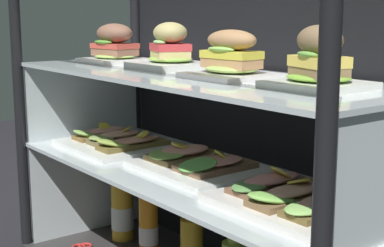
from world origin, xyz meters
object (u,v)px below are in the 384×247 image
object	(u,v)px
plated_roll_sandwich_near_left_corner	(115,47)
plated_roll_sandwich_mid_right	(319,64)
juice_bottle_back_right	(192,246)
open_sandwich_tray_mid_right	(197,162)
plated_roll_sandwich_far_right	(231,59)
plated_roll_sandwich_mid_left	(170,51)
juice_bottle_front_right_end	(149,226)
juice_bottle_back_left	(122,209)
open_sandwich_tray_near_right_corner	(116,141)
open_sandwich_tray_far_right	(293,199)

from	to	relation	value
plated_roll_sandwich_near_left_corner	plated_roll_sandwich_mid_right	world-z (taller)	plated_roll_sandwich_mid_right
juice_bottle_back_right	plated_roll_sandwich_near_left_corner	bearing A→B (deg)	-171.21
plated_roll_sandwich_near_left_corner	open_sandwich_tray_mid_right	distance (m)	0.48
plated_roll_sandwich_far_right	open_sandwich_tray_mid_right	bearing A→B (deg)	173.17
plated_roll_sandwich_mid_left	juice_bottle_back_right	size ratio (longest dim) A/B	0.82
plated_roll_sandwich_far_right	juice_bottle_front_right_end	size ratio (longest dim) A/B	0.73
plated_roll_sandwich_mid_right	juice_bottle_back_left	distance (m)	0.97
plated_roll_sandwich_near_left_corner	plated_roll_sandwich_mid_right	bearing A→B (deg)	-0.09
plated_roll_sandwich_mid_right	juice_bottle_back_right	distance (m)	0.71
plated_roll_sandwich_near_left_corner	plated_roll_sandwich_mid_left	size ratio (longest dim) A/B	0.97
plated_roll_sandwich_mid_right	juice_bottle_back_left	bearing A→B (deg)	177.42
plated_roll_sandwich_mid_right	plated_roll_sandwich_mid_left	bearing A→B (deg)	177.88
open_sandwich_tray_near_right_corner	open_sandwich_tray_far_right	bearing A→B (deg)	0.27
plated_roll_sandwich_near_left_corner	juice_bottle_front_right_end	xyz separation A→B (m)	(0.14, 0.02, -0.52)
plated_roll_sandwich_near_left_corner	juice_bottle_front_right_end	bearing A→B (deg)	8.87
juice_bottle_back_right	juice_bottle_back_left	bearing A→B (deg)	-177.93
plated_roll_sandwich_far_right	juice_bottle_back_right	bearing A→B (deg)	165.22
plated_roll_sandwich_mid_left	open_sandwich_tray_near_right_corner	distance (m)	0.35
plated_roll_sandwich_near_left_corner	open_sandwich_tray_mid_right	world-z (taller)	plated_roll_sandwich_near_left_corner
open_sandwich_tray_mid_right	open_sandwich_tray_far_right	xyz separation A→B (m)	(0.36, -0.03, 0.00)
juice_bottle_front_right_end	open_sandwich_tray_mid_right	bearing A→B (deg)	-3.27
plated_roll_sandwich_far_right	juice_bottle_front_right_end	world-z (taller)	plated_roll_sandwich_far_right
plated_roll_sandwich_mid_right	plated_roll_sandwich_near_left_corner	bearing A→B (deg)	179.91
juice_bottle_back_left	plated_roll_sandwich_near_left_corner	bearing A→B (deg)	-43.51
plated_roll_sandwich_mid_left	juice_bottle_front_right_end	xyz separation A→B (m)	(-0.12, 0.00, -0.52)
plated_roll_sandwich_far_right	juice_bottle_back_left	xyz separation A→B (m)	(-0.58, 0.05, -0.52)
plated_roll_sandwich_far_right	open_sandwich_tray_far_right	xyz separation A→B (m)	(0.21, -0.01, -0.27)
open_sandwich_tray_near_right_corner	open_sandwich_tray_far_right	size ratio (longest dim) A/B	1.00
juice_bottle_front_right_end	juice_bottle_back_right	bearing A→B (deg)	8.72
plated_roll_sandwich_near_left_corner	juice_bottle_front_right_end	size ratio (longest dim) A/B	0.71
plated_roll_sandwich_mid_left	juice_bottle_back_right	distance (m)	0.54
plated_roll_sandwich_far_right	plated_roll_sandwich_near_left_corner	bearing A→B (deg)	178.89
plated_roll_sandwich_mid_left	open_sandwich_tray_far_right	world-z (taller)	plated_roll_sandwich_mid_left
plated_roll_sandwich_near_left_corner	juice_bottle_back_right	xyz separation A→B (m)	(0.31, 0.05, -0.54)
plated_roll_sandwich_near_left_corner	open_sandwich_tray_mid_right	bearing A→B (deg)	1.03
juice_bottle_back_right	plated_roll_sandwich_far_right	bearing A→B (deg)	-14.78
plated_roll_sandwich_near_left_corner	open_sandwich_tray_mid_right	xyz separation A→B (m)	(0.39, 0.01, -0.28)
plated_roll_sandwich_mid_left	open_sandwich_tray_mid_right	world-z (taller)	plated_roll_sandwich_mid_left
open_sandwich_tray_far_right	open_sandwich_tray_near_right_corner	bearing A→B (deg)	-179.73
open_sandwich_tray_far_right	juice_bottle_front_right_end	size ratio (longest dim) A/B	1.30
plated_roll_sandwich_mid_right	juice_bottle_back_right	world-z (taller)	plated_roll_sandwich_mid_right
open_sandwich_tray_far_right	juice_bottle_back_left	distance (m)	0.83
open_sandwich_tray_near_right_corner	open_sandwich_tray_far_right	xyz separation A→B (m)	(0.71, 0.00, 0.00)
plated_roll_sandwich_mid_right	open_sandwich_tray_far_right	bearing A→B (deg)	-144.36
plated_roll_sandwich_far_right	juice_bottle_front_right_end	bearing A→B (deg)	175.42
plated_roll_sandwich_near_left_corner	juice_bottle_back_right	world-z (taller)	plated_roll_sandwich_near_left_corner
plated_roll_sandwich_near_left_corner	juice_bottle_front_right_end	world-z (taller)	plated_roll_sandwich_near_left_corner
open_sandwich_tray_near_right_corner	open_sandwich_tray_mid_right	xyz separation A→B (m)	(0.35, 0.04, 0.00)
juice_bottle_back_left	open_sandwich_tray_near_right_corner	bearing A→B (deg)	-39.12
plated_roll_sandwich_far_right	open_sandwich_tray_far_right	bearing A→B (deg)	-3.84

